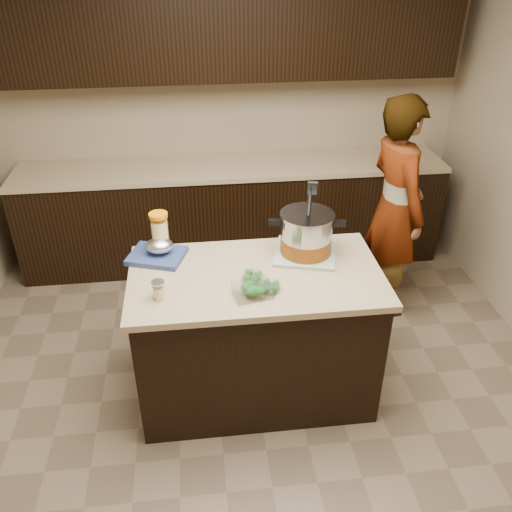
{
  "coord_description": "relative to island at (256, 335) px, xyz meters",
  "views": [
    {
      "loc": [
        -0.31,
        -2.58,
        2.6
      ],
      "look_at": [
        0.0,
        0.0,
        1.02
      ],
      "focal_mm": 38.0,
      "sensor_mm": 36.0,
      "label": 1
    }
  ],
  "objects": [
    {
      "name": "mason_jar",
      "position": [
        -0.54,
        -0.18,
        0.5
      ],
      "size": [
        0.07,
        0.07,
        0.11
      ],
      "rotation": [
        0.0,
        0.0,
        0.01
      ],
      "color": "#ECDC90",
      "rests_on": "island"
    },
    {
      "name": "room_shell",
      "position": [
        0.0,
        0.0,
        1.26
      ],
      "size": [
        4.04,
        4.04,
        2.72
      ],
      "color": "tan",
      "rests_on": "ground"
    },
    {
      "name": "lemonade_pitcher",
      "position": [
        -0.54,
        0.29,
        0.57
      ],
      "size": [
        0.14,
        0.14,
        0.27
      ],
      "rotation": [
        0.0,
        0.0,
        0.28
      ],
      "color": "#ECDC90",
      "rests_on": "island"
    },
    {
      "name": "island",
      "position": [
        0.0,
        0.0,
        0.0
      ],
      "size": [
        1.46,
        0.81,
        0.9
      ],
      "color": "black",
      "rests_on": "ground"
    },
    {
      "name": "blue_tray",
      "position": [
        -0.56,
        0.25,
        0.49
      ],
      "size": [
        0.38,
        0.34,
        0.12
      ],
      "rotation": [
        0.0,
        0.0,
        -0.33
      ],
      "color": "navy",
      "rests_on": "island"
    },
    {
      "name": "broccoli_tub_rect",
      "position": [
        -0.04,
        -0.21,
        0.48
      ],
      "size": [
        0.23,
        0.19,
        0.07
      ],
      "rotation": [
        0.0,
        0.0,
        0.21
      ],
      "color": "silver",
      "rests_on": "island"
    },
    {
      "name": "person",
      "position": [
        1.13,
        0.84,
        0.39
      ],
      "size": [
        0.5,
        0.67,
        1.68
      ],
      "primitive_type": "imported",
      "rotation": [
        0.0,
        0.0,
        1.74
      ],
      "color": "gray",
      "rests_on": "ground"
    },
    {
      "name": "back_cabinets",
      "position": [
        0.0,
        1.74,
        0.49
      ],
      "size": [
        3.6,
        0.63,
        2.33
      ],
      "color": "black",
      "rests_on": "ground"
    },
    {
      "name": "dish_towel",
      "position": [
        0.32,
        0.18,
        0.46
      ],
      "size": [
        0.44,
        0.44,
        0.02
      ],
      "primitive_type": "cube",
      "rotation": [
        0.0,
        0.0,
        -0.27
      ],
      "color": "#5E8C68",
      "rests_on": "island"
    },
    {
      "name": "broccoli_tub_left",
      "position": [
        -0.03,
        -0.08,
        0.47
      ],
      "size": [
        0.13,
        0.13,
        0.06
      ],
      "rotation": [
        0.0,
        0.0,
        0.09
      ],
      "color": "silver",
      "rests_on": "island"
    },
    {
      "name": "stock_pot",
      "position": [
        0.32,
        0.18,
        0.58
      ],
      "size": [
        0.46,
        0.37,
        0.46
      ],
      "rotation": [
        0.0,
        0.0,
        -0.16
      ],
      "color": "#B7B7BC",
      "rests_on": "dish_towel"
    },
    {
      "name": "ground_plane",
      "position": [
        0.0,
        0.0,
        -0.45
      ],
      "size": [
        4.0,
        4.0,
        0.0
      ],
      "primitive_type": "plane",
      "color": "brown",
      "rests_on": "ground"
    },
    {
      "name": "broccoli_tub_right",
      "position": [
        0.06,
        -0.18,
        0.47
      ],
      "size": [
        0.13,
        0.13,
        0.05
      ],
      "rotation": [
        0.0,
        0.0,
        0.25
      ],
      "color": "silver",
      "rests_on": "island"
    }
  ]
}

